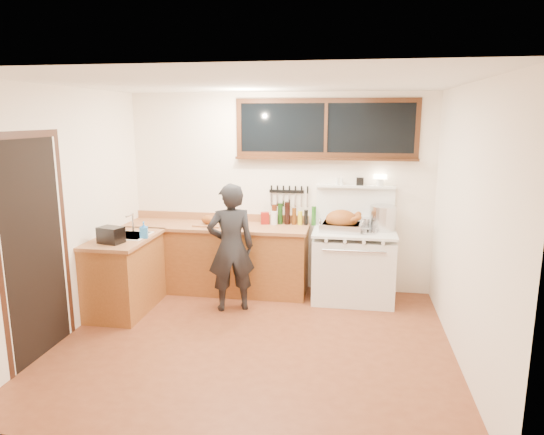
% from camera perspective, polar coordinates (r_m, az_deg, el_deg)
% --- Properties ---
extents(ground_plane, '(4.00, 3.50, 0.02)m').
position_cam_1_polar(ground_plane, '(5.19, -2.13, -14.59)').
color(ground_plane, brown).
extents(room_shell, '(4.10, 3.60, 2.65)m').
position_cam_1_polar(room_shell, '(4.69, -2.29, 3.90)').
color(room_shell, white).
rests_on(room_shell, ground).
extents(counter_back, '(2.44, 0.64, 1.00)m').
position_cam_1_polar(counter_back, '(6.51, -6.56, -4.68)').
color(counter_back, brown).
rests_on(counter_back, ground).
extents(counter_left, '(0.64, 1.09, 0.90)m').
position_cam_1_polar(counter_left, '(6.09, -16.93, -6.32)').
color(counter_left, brown).
rests_on(counter_left, ground).
extents(sink_unit, '(0.50, 0.45, 0.37)m').
position_cam_1_polar(sink_unit, '(6.04, -16.67, -2.55)').
color(sink_unit, white).
rests_on(sink_unit, counter_left).
extents(vintage_stove, '(1.02, 0.74, 1.57)m').
position_cam_1_polar(vintage_stove, '(6.23, 9.54, -5.40)').
color(vintage_stove, white).
rests_on(vintage_stove, ground).
extents(back_window, '(2.32, 0.13, 0.77)m').
position_cam_1_polar(back_window, '(6.28, 6.33, 9.65)').
color(back_window, black).
rests_on(back_window, room_shell).
extents(left_doorway, '(0.02, 1.04, 2.17)m').
position_cam_1_polar(left_doorway, '(5.10, -26.10, -3.13)').
color(left_doorway, black).
rests_on(left_doorway, ground).
extents(knife_strip, '(0.52, 0.03, 0.28)m').
position_cam_1_polar(knife_strip, '(6.41, 1.90, 2.97)').
color(knife_strip, black).
rests_on(knife_strip, room_shell).
extents(man, '(0.66, 0.55, 1.54)m').
position_cam_1_polar(man, '(5.77, -4.84, -3.54)').
color(man, black).
rests_on(man, ground).
extents(soap_bottle, '(0.11, 0.11, 0.19)m').
position_cam_1_polar(soap_bottle, '(5.84, -14.84, -1.42)').
color(soap_bottle, '#2A7DD4').
rests_on(soap_bottle, counter_left).
extents(toaster, '(0.30, 0.25, 0.18)m').
position_cam_1_polar(toaster, '(5.72, -18.42, -1.97)').
color(toaster, black).
rests_on(toaster, counter_left).
extents(cutting_board, '(0.39, 0.31, 0.13)m').
position_cam_1_polar(cutting_board, '(6.36, -7.39, -0.47)').
color(cutting_board, '#A0673F').
rests_on(cutting_board, counter_back).
extents(roast_turkey, '(0.55, 0.42, 0.27)m').
position_cam_1_polar(roast_turkey, '(6.06, 8.21, -0.59)').
color(roast_turkey, silver).
rests_on(roast_turkey, vintage_stove).
extents(stockpot, '(0.38, 0.38, 0.31)m').
position_cam_1_polar(stockpot, '(6.19, 12.92, -0.04)').
color(stockpot, silver).
rests_on(stockpot, vintage_stove).
extents(saucepan, '(0.20, 0.29, 0.12)m').
position_cam_1_polar(saucepan, '(6.33, 11.08, -0.56)').
color(saucepan, silver).
rests_on(saucepan, vintage_stove).
extents(pot_lid, '(0.24, 0.24, 0.04)m').
position_cam_1_polar(pot_lid, '(6.02, 11.22, -1.69)').
color(pot_lid, silver).
rests_on(pot_lid, vintage_stove).
extents(coffee_tin, '(0.12, 0.11, 0.16)m').
position_cam_1_polar(coffee_tin, '(6.38, -0.85, -0.08)').
color(coffee_tin, maroon).
rests_on(coffee_tin, counter_back).
extents(pitcher, '(0.12, 0.12, 0.18)m').
position_cam_1_polar(pitcher, '(6.35, 0.23, -0.05)').
color(pitcher, white).
rests_on(pitcher, counter_back).
extents(bottle_cluster, '(0.58, 0.07, 0.30)m').
position_cam_1_polar(bottle_cluster, '(6.35, 2.22, 0.31)').
color(bottle_cluster, black).
rests_on(bottle_cluster, counter_back).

